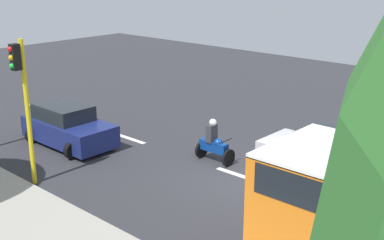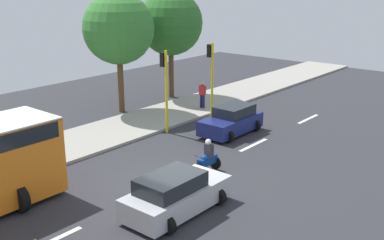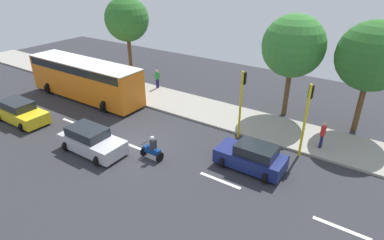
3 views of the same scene
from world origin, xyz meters
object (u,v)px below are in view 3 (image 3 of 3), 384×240
pedestrian_by_tree (323,134)px  city_bus (85,77)px  traffic_light_midblock (307,110)px  street_tree_south (293,46)px  car_yellow_cab (21,112)px  pedestrian_near_signal (157,78)px  street_tree_center (127,19)px  car_silver (91,141)px  motorcycle (152,149)px  car_dark_blue (252,157)px  traffic_light_corner (242,95)px  street_tree_north (372,57)px

pedestrian_by_tree → city_bus: bearing=97.5°
traffic_light_midblock → street_tree_south: (4.98, 2.71, 2.24)m
car_yellow_cab → pedestrian_near_signal: bearing=-21.1°
car_yellow_cab → street_tree_center: (11.74, 0.40, 4.88)m
pedestrian_near_signal → car_silver: bearing=-161.8°
motorcycle → street_tree_south: 11.97m
motorcycle → street_tree_center: (10.25, 11.42, 4.94)m
pedestrian_near_signal → street_tree_center: 6.46m
car_dark_blue → street_tree_south: street_tree_south is taller
pedestrian_by_tree → traffic_light_midblock: bearing=147.2°
pedestrian_by_tree → street_tree_south: (3.66, 3.55, 4.11)m
traffic_light_midblock → city_bus: bearing=93.7°
traffic_light_corner → street_tree_center: (5.02, 14.42, 2.66)m
motorcycle → traffic_light_midblock: 9.04m
street_tree_south → car_yellow_cab: bearing=127.3°
traffic_light_midblock → street_tree_south: street_tree_south is taller
city_bus → traffic_light_midblock: size_ratio=2.44×
pedestrian_by_tree → traffic_light_corner: size_ratio=0.38×
street_tree_center → street_tree_north: bearing=-89.7°
pedestrian_by_tree → street_tree_north: 5.75m
car_dark_blue → city_bus: bearing=83.7°
car_dark_blue → street_tree_center: 18.99m
pedestrian_near_signal → street_tree_south: (1.24, -11.30, 4.11)m
traffic_light_corner → street_tree_center: street_tree_center is taller
traffic_light_corner → street_tree_north: (5.14, -6.15, 2.21)m
street_tree_north → pedestrian_near_signal: bearing=95.0°
car_silver → city_bus: (5.47, 7.08, 1.13)m
city_bus → traffic_light_midblock: bearing=-86.3°
motorcycle → traffic_light_corner: traffic_light_corner is taller
city_bus → street_tree_south: size_ratio=1.49×
car_yellow_cab → street_tree_center: bearing=2.0°
street_tree_south → street_tree_north: (0.17, -4.85, -0.03)m
pedestrian_near_signal → traffic_light_corner: traffic_light_corner is taller
traffic_light_corner → traffic_light_midblock: bearing=-90.0°
city_bus → traffic_light_midblock: traffic_light_midblock is taller
motorcycle → street_tree_center: 16.12m
motorcycle → street_tree_center: size_ratio=0.20×
pedestrian_near_signal → traffic_light_midblock: 14.61m
car_silver → motorcycle: motorcycle is taller
car_silver → street_tree_south: 14.70m
car_yellow_cab → street_tree_center: size_ratio=0.57×
car_yellow_cab → motorcycle: (1.49, -11.02, -0.07)m
traffic_light_corner → street_tree_south: street_tree_south is taller
city_bus → car_silver: bearing=-127.7°
pedestrian_near_signal → street_tree_north: 16.71m
car_dark_blue → street_tree_center: street_tree_center is taller
traffic_light_midblock → street_tree_north: street_tree_north is taller
car_yellow_cab → pedestrian_near_signal: (10.45, -4.03, 0.35)m
car_dark_blue → car_yellow_cab: size_ratio=0.88×
traffic_light_midblock → pedestrian_near_signal: bearing=75.1°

